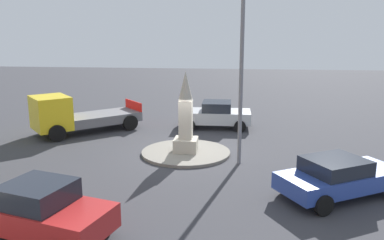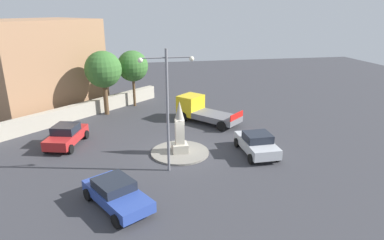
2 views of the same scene
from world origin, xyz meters
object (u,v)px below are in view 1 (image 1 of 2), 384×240
Objects in this scene: monument at (186,119)px; truck_yellow_waiting at (74,116)px; car_red_approaching at (39,211)px; car_silver_passing at (216,115)px; streetlamp at (242,56)px; car_blue_far_side at (339,176)px.

monument reaches higher than truck_yellow_waiting.
car_red_approaching is 0.77× the size of truck_yellow_waiting.
monument is 6.99m from truck_yellow_waiting.
car_red_approaching is (-7.75, 2.91, -0.83)m from monument.
car_red_approaching is (-12.84, 3.96, 0.02)m from car_silver_passing.
streetlamp is 1.61× the size of car_blue_far_side.
streetlamp reaches higher than car_blue_far_side.
truck_yellow_waiting reaches higher than car_blue_far_side.
car_red_approaching is 11.19m from truck_yellow_waiting.
car_silver_passing is 13.44m from car_red_approaching.
car_silver_passing is 0.72× the size of truck_yellow_waiting.
car_silver_passing is at bearing 12.02° from streetlamp.
car_blue_far_side is (-9.17, -4.57, -0.05)m from car_silver_passing.
car_red_approaching reaches higher than car_silver_passing.
car_red_approaching is at bearing 162.86° from car_silver_passing.
monument is 5.27m from car_silver_passing.
streetlamp is at bearing 47.13° from car_blue_far_side.
car_silver_passing is 7.71m from truck_yellow_waiting.
streetlamp is at bearing -167.98° from car_silver_passing.
monument is 0.90× the size of car_silver_passing.
car_red_approaching is at bearing -162.19° from truck_yellow_waiting.
car_silver_passing reaches higher than car_blue_far_side.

